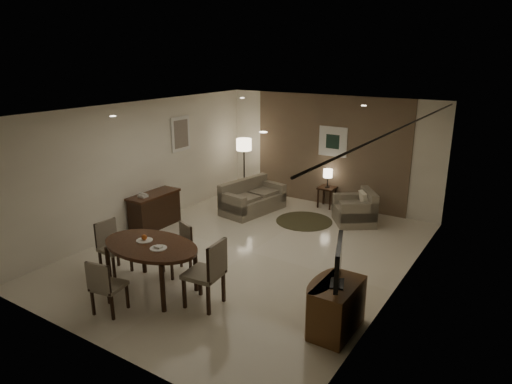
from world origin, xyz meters
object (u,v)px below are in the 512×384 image
Objects in this scene: sofa at (253,197)px; side_table at (327,197)px; armchair at (355,207)px; floor_lamp at (244,168)px; tv_cabinet at (337,308)px; chair_right at (203,273)px; dining_table at (152,268)px; chair_far at (176,250)px; chair_left at (115,248)px; chair_near at (109,285)px; console_desk at (155,210)px.

sofa is 1.85m from side_table.
floor_lamp is at bearing -132.07° from armchair.
tv_cabinet is 5.05m from sofa.
floor_lamp is at bearing -157.99° from chair_right.
armchair is at bearing -35.94° from side_table.
dining_table is at bearing -160.26° from sofa.
chair_right is at bearing -44.10° from armchair.
chair_far reaches higher than dining_table.
tv_cabinet is at bearing -124.43° from sofa.
tv_cabinet is 2.95m from dining_table.
chair_left is 4.85m from floor_lamp.
chair_near is 5.92m from floor_lamp.
chair_left is (-3.89, -0.44, 0.10)m from tv_cabinet.
chair_left reaches higher than sofa.
console_desk is 0.78× the size of floor_lamp.
tv_cabinet is 1.06× the size of armchair.
chair_right is 2.08× the size of side_table.
chair_far is at bearing -70.61° from floor_lamp.
chair_left is at bearing -82.93° from floor_lamp.
dining_table is 1.95× the size of chair_far.
chair_far is (-0.02, 1.44, 0.01)m from chair_near.
side_table is (1.35, 1.26, -0.12)m from sofa.
floor_lamp is (0.40, 2.86, 0.40)m from console_desk.
console_desk is 1.39× the size of chair_far.
dining_table is 0.98m from chair_right.
floor_lamp is (-0.60, 4.81, 0.32)m from chair_left.
chair_near is 4.88m from sofa.
dining_table is 0.65m from chair_far.
armchair is 0.55× the size of floor_lamp.
tv_cabinet is 1.00× the size of chair_left.
chair_near is at bearing -54.95° from chair_right.
armchair is at bearing -5.88° from floor_lamp.
tv_cabinet is at bearing -18.14° from armchair.
armchair is at bearing 87.96° from chair_far.
dining_table is 5.18m from floor_lamp.
console_desk is 4.16m from side_table.
chair_far is 4.71m from side_table.
floor_lamp reaches higher than sofa.
tv_cabinet is 5.28m from side_table.
console_desk reaches higher than sofa.
armchair is (1.59, 4.59, -0.02)m from dining_table.
chair_near is at bearing -94.87° from dining_table.
floor_lamp reaches higher than side_table.
dining_table is at bearing -72.12° from floor_lamp.
dining_table is 1.07× the size of sofa.
console_desk reaches higher than tv_cabinet.
chair_near is 1.44m from chair_far.
armchair is at bearing 166.20° from chair_right.
console_desk is at bearing 164.48° from chair_far.
armchair is 1.68× the size of side_table.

